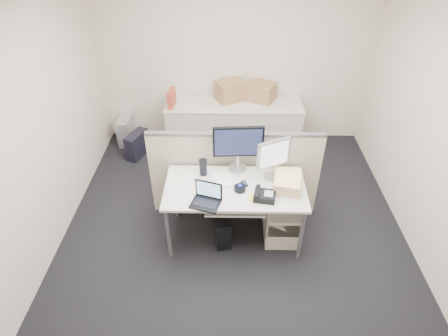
{
  "coord_description": "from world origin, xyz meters",
  "views": [
    {
      "loc": [
        -0.07,
        -3.07,
        3.26
      ],
      "look_at": [
        -0.12,
        0.15,
        0.87
      ],
      "focal_mm": 30.0,
      "sensor_mm": 36.0,
      "label": 1
    }
  ],
  "objects_px": {
    "desk": "(235,192)",
    "desk_phone": "(265,196)",
    "monitor_main": "(238,149)",
    "laptop": "(205,196)"
  },
  "relations": [
    {
      "from": "desk",
      "to": "desk_phone",
      "type": "distance_m",
      "value": 0.36
    },
    {
      "from": "desk",
      "to": "desk_phone",
      "type": "height_order",
      "value": "desk_phone"
    },
    {
      "from": "monitor_main",
      "to": "laptop",
      "type": "relative_size",
      "value": 1.94
    },
    {
      "from": "monitor_main",
      "to": "desk_phone",
      "type": "height_order",
      "value": "monitor_main"
    },
    {
      "from": "desk",
      "to": "desk_phone",
      "type": "relative_size",
      "value": 6.98
    },
    {
      "from": "desk",
      "to": "laptop",
      "type": "distance_m",
      "value": 0.44
    },
    {
      "from": "desk",
      "to": "laptop",
      "type": "height_order",
      "value": "laptop"
    },
    {
      "from": "monitor_main",
      "to": "desk_phone",
      "type": "bearing_deg",
      "value": -65.27
    },
    {
      "from": "monitor_main",
      "to": "laptop",
      "type": "xyz_separation_m",
      "value": [
        -0.33,
        -0.6,
        -0.17
      ]
    },
    {
      "from": "monitor_main",
      "to": "laptop",
      "type": "bearing_deg",
      "value": -122.43
    }
  ]
}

